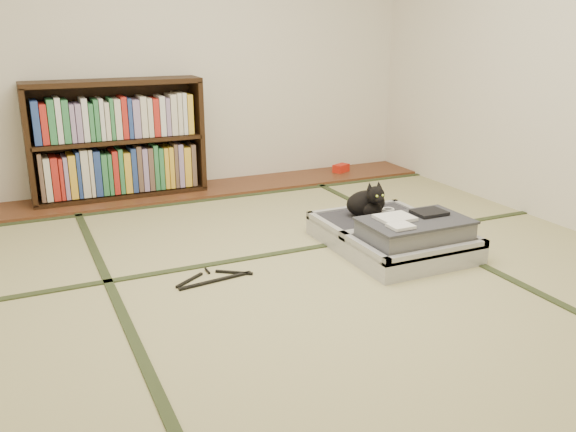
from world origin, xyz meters
name	(u,v)px	position (x,y,z in m)	size (l,w,h in m)	color
floor	(306,278)	(0.00, 0.00, 0.00)	(4.50, 4.50, 0.00)	tan
wood_strip	(200,190)	(0.00, 2.00, 0.01)	(4.00, 0.50, 0.02)	brown
red_item	(341,168)	(1.37, 2.03, 0.06)	(0.15, 0.09, 0.07)	red
tatami_borders	(271,248)	(0.00, 0.49, 0.00)	(4.00, 4.50, 0.01)	#2D381E
bookcase	(117,142)	(-0.62, 2.07, 0.45)	(1.33, 0.30, 0.92)	black
suitcase	(395,235)	(0.68, 0.16, 0.10)	(0.71, 0.94, 0.28)	#B4B5BA
cat	(368,203)	(0.67, 0.45, 0.23)	(0.31, 0.32, 0.25)	black
cable_coil	(388,210)	(0.85, 0.49, 0.15)	(0.10, 0.10, 0.02)	white
hanger	(214,278)	(-0.47, 0.19, 0.01)	(0.44, 0.23, 0.01)	black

